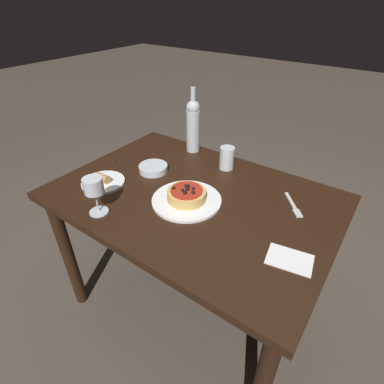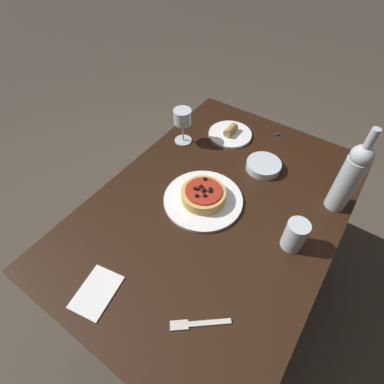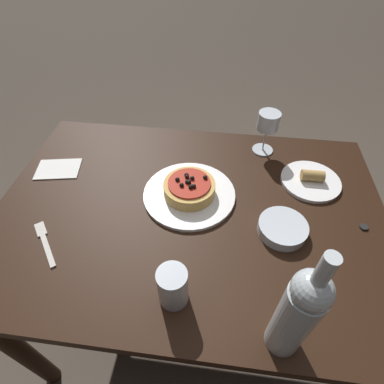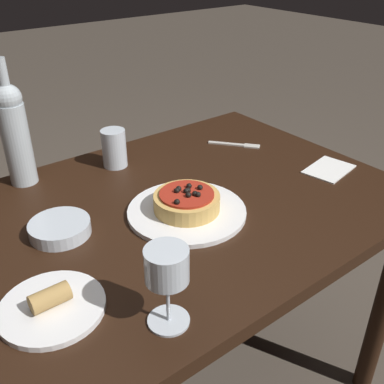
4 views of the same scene
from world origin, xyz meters
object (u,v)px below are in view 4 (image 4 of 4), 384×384
at_px(fork, 237,145).
at_px(side_plate, 52,306).
at_px(water_cup, 115,148).
at_px(dining_table, 172,238).
at_px(dinner_plate, 187,211).
at_px(side_bowl, 60,228).
at_px(pizza, 187,201).
at_px(wine_glass, 167,270).
at_px(wine_bottle, 15,132).

bearing_deg(fork, side_plate, -105.57).
bearing_deg(water_cup, dining_table, -90.83).
xyz_separation_m(dinner_plate, side_plate, (-0.39, -0.11, 0.00)).
xyz_separation_m(water_cup, side_plate, (-0.39, -0.45, -0.05)).
distance_m(side_bowl, fork, 0.67).
distance_m(side_bowl, side_plate, 0.25).
relative_size(pizza, water_cup, 1.45).
bearing_deg(fork, water_cup, -145.88).
bearing_deg(pizza, dining_table, 97.33).
xyz_separation_m(dining_table, wine_glass, (-0.23, -0.32, 0.22)).
distance_m(dining_table, side_plate, 0.44).
xyz_separation_m(dinner_plate, wine_glass, (-0.24, -0.26, 0.11)).
xyz_separation_m(dining_table, water_cup, (0.00, 0.29, 0.16)).
height_order(pizza, side_bowl, pizza).
xyz_separation_m(pizza, side_bowl, (-0.28, 0.11, -0.02)).
bearing_deg(water_cup, pizza, -89.48).
bearing_deg(wine_glass, dining_table, 53.89).
xyz_separation_m(water_cup, fork, (0.38, -0.12, -0.05)).
distance_m(wine_glass, fork, 0.80).
bearing_deg(dining_table, dinner_plate, -82.67).
relative_size(dinner_plate, fork, 2.04).
height_order(dinner_plate, wine_bottle, wine_bottle).
distance_m(wine_bottle, fork, 0.68).
distance_m(dining_table, side_bowl, 0.31).
bearing_deg(side_bowl, dining_table, -10.62).
distance_m(dining_table, fork, 0.44).
relative_size(pizza, wine_bottle, 0.48).
distance_m(wine_glass, water_cup, 0.66).
relative_size(dinner_plate, side_bowl, 2.09).
height_order(water_cup, fork, water_cup).
xyz_separation_m(pizza, side_plate, (-0.39, -0.11, -0.02)).
distance_m(pizza, wine_bottle, 0.50).
distance_m(pizza, water_cup, 0.34).
distance_m(dining_table, pizza, 0.15).
height_order(wine_glass, fork, wine_glass).
bearing_deg(wine_glass, water_cup, 68.54).
height_order(fork, side_plate, side_plate).
bearing_deg(fork, pizza, -98.32).
bearing_deg(water_cup, side_plate, -130.83).
bearing_deg(side_plate, fork, 23.54).
bearing_deg(wine_glass, side_plate, 134.78).
height_order(pizza, wine_glass, wine_glass).
relative_size(dining_table, water_cup, 10.70).
xyz_separation_m(wine_glass, wine_bottle, (-0.02, 0.67, 0.03)).
bearing_deg(dinner_plate, water_cup, 90.52).
bearing_deg(pizza, water_cup, 90.52).
bearing_deg(wine_bottle, dining_table, -54.53).
xyz_separation_m(wine_bottle, fork, (0.64, -0.18, -0.15)).
height_order(dinner_plate, water_cup, water_cup).
relative_size(dining_table, wine_glass, 7.58).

